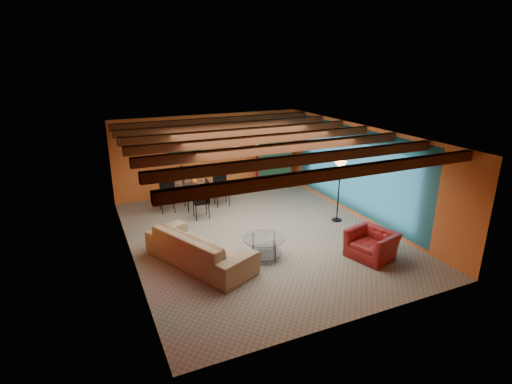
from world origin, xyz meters
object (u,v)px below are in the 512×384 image
vase (194,170)px  dining_table (195,191)px  coffee_table (264,247)px  potted_plant (272,127)px  armchair (372,244)px  armoire (272,161)px  sofa (200,247)px  floor_lamp (339,192)px

vase → dining_table: bearing=0.0°
coffee_table → potted_plant: bearing=61.8°
armchair → armoire: 5.95m
sofa → coffee_table: (1.45, -0.35, -0.14)m
sofa → potted_plant: 6.33m
sofa → vase: vase is taller
coffee_table → floor_lamp: (2.89, 1.15, 0.63)m
sofa → dining_table: bearing=-38.9°
potted_plant → vase: potted_plant is taller
dining_table → floor_lamp: bearing=-37.6°
dining_table → vase: size_ratio=12.68×
armchair → potted_plant: size_ratio=2.11×
dining_table → potted_plant: (3.17, 1.06, 1.59)m
floor_lamp → coffee_table: bearing=-158.3°
coffee_table → armoire: size_ratio=0.52×
armchair → coffee_table: bearing=-130.5°
potted_plant → floor_lamp: bearing=-85.7°
coffee_table → potted_plant: size_ratio=2.07×
coffee_table → armoire: (2.61, 4.87, 0.71)m
armoire → coffee_table: bearing=-101.9°
sofa → armchair: sofa is taller
coffee_table → armoire: bearing=61.8°
armoire → vase: (-3.17, -1.06, 0.28)m
sofa → floor_lamp: size_ratio=1.55×
sofa → potted_plant: potted_plant is taller
armoire → floor_lamp: size_ratio=1.09×
dining_table → armoire: bearing=18.4°
sofa → vase: (0.89, 3.46, 0.85)m
armchair → vase: vase is taller
armchair → armoire: (0.31, 5.91, 0.63)m
armoire → floor_lamp: 3.72m
dining_table → coffee_table: bearing=-81.6°
floor_lamp → vase: floor_lamp is taller
potted_plant → sofa: bearing=-132.0°
armchair → coffee_table: (-2.30, 1.04, -0.08)m
potted_plant → vase: bearing=-161.6°
sofa → dining_table: dining_table is taller
vase → potted_plant: bearing=18.4°
sofa → armoire: (4.07, 4.52, 0.56)m
sofa → potted_plant: size_ratio=5.65×
vase → sofa: bearing=-104.4°
floor_lamp → vase: 4.37m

